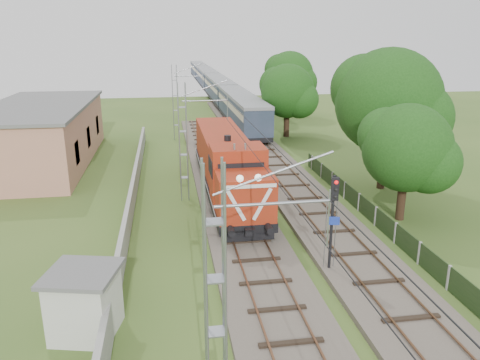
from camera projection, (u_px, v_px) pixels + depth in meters
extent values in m
plane|color=#395620|center=(263.00, 282.00, 21.58)|extent=(140.00, 140.00, 0.00)
cube|color=#6B6054|center=(239.00, 222.00, 28.14)|extent=(4.20, 70.00, 0.30)
cube|color=black|center=(239.00, 219.00, 28.08)|extent=(2.40, 70.00, 0.10)
cube|color=brown|center=(225.00, 218.00, 27.93)|extent=(0.08, 70.00, 0.05)
cube|color=brown|center=(253.00, 217.00, 28.19)|extent=(0.08, 70.00, 0.05)
cube|color=#6B6054|center=(272.00, 163.00, 41.16)|extent=(4.20, 80.00, 0.30)
cube|color=black|center=(272.00, 161.00, 41.10)|extent=(2.40, 80.00, 0.10)
cube|color=brown|center=(263.00, 161.00, 40.95)|extent=(0.08, 80.00, 0.05)
cube|color=brown|center=(282.00, 160.00, 41.21)|extent=(0.08, 80.00, 0.05)
cylinder|color=gray|center=(273.00, 204.00, 11.80)|extent=(3.00, 0.08, 0.08)
cylinder|color=gray|center=(205.00, 101.00, 30.67)|extent=(3.00, 0.08, 0.08)
cylinder|color=gray|center=(188.00, 76.00, 49.55)|extent=(3.00, 0.08, 0.08)
cylinder|color=black|center=(227.00, 120.00, 31.28)|extent=(0.03, 70.00, 0.03)
cylinder|color=black|center=(227.00, 100.00, 30.90)|extent=(0.03, 70.00, 0.03)
cube|color=#9E9E99|center=(133.00, 192.00, 31.70)|extent=(0.25, 40.00, 1.50)
cube|color=tan|center=(41.00, 135.00, 41.23)|extent=(8.00, 20.00, 5.00)
cube|color=#606060|center=(38.00, 106.00, 40.47)|extent=(8.40, 20.40, 0.25)
cube|color=black|center=(77.00, 153.00, 36.25)|extent=(0.10, 1.60, 1.80)
cube|color=black|center=(88.00, 137.00, 41.92)|extent=(0.10, 1.60, 1.80)
cube|color=black|center=(97.00, 125.00, 47.58)|extent=(0.10, 1.60, 1.80)
cube|color=black|center=(396.00, 233.00, 25.43)|extent=(0.05, 32.00, 1.15)
cube|color=#9E9E99|center=(312.00, 163.00, 39.59)|extent=(0.12, 0.12, 1.20)
cube|color=black|center=(227.00, 181.00, 33.22)|extent=(3.18, 18.03, 0.53)
cube|color=black|center=(240.00, 214.00, 27.81)|extent=(2.33, 3.82, 0.53)
cube|color=black|center=(218.00, 164.00, 38.82)|extent=(2.33, 3.82, 0.53)
cube|color=black|center=(249.00, 237.00, 24.94)|extent=(2.76, 0.27, 0.37)
cube|color=maroon|center=(245.00, 196.00, 25.52)|extent=(3.08, 2.65, 2.44)
sphere|color=white|center=(240.00, 179.00, 23.85)|extent=(0.38, 0.38, 0.38)
sphere|color=white|center=(258.00, 178.00, 23.99)|extent=(0.38, 0.38, 0.38)
cube|color=silver|center=(236.00, 206.00, 24.17)|extent=(1.06, 0.06, 1.78)
cube|color=silver|center=(262.00, 204.00, 24.37)|extent=(1.06, 0.06, 1.78)
cube|color=silver|center=(249.00, 186.00, 23.97)|extent=(2.86, 0.06, 0.19)
cube|color=maroon|center=(238.00, 174.00, 27.84)|extent=(3.18, 2.55, 3.39)
cube|color=black|center=(241.00, 171.00, 26.46)|extent=(2.65, 0.06, 0.95)
cube|color=maroon|center=(222.00, 150.00, 35.19)|extent=(2.97, 12.83, 2.76)
cylinder|color=black|center=(228.00, 138.00, 31.68)|extent=(0.47, 0.47, 0.42)
cylinder|color=gray|center=(234.00, 147.00, 26.44)|extent=(0.13, 0.13, 0.37)
cylinder|color=gray|center=(245.00, 147.00, 26.54)|extent=(0.13, 0.13, 0.37)
cube|color=black|center=(241.00, 121.00, 57.00)|extent=(2.91, 22.11, 0.50)
cube|color=#333C55|center=(241.00, 108.00, 56.53)|extent=(3.01, 22.11, 2.71)
cube|color=beige|center=(241.00, 104.00, 56.38)|extent=(3.05, 21.22, 0.75)
cube|color=gray|center=(241.00, 96.00, 56.08)|extent=(3.07, 22.11, 0.35)
cube|color=black|center=(219.00, 98.00, 78.81)|extent=(2.91, 22.11, 0.50)
cube|color=#333C55|center=(219.00, 88.00, 78.34)|extent=(3.01, 22.11, 2.71)
cube|color=beige|center=(219.00, 85.00, 78.19)|extent=(3.05, 21.22, 0.75)
cube|color=gray|center=(219.00, 79.00, 77.90)|extent=(3.07, 22.11, 0.35)
cube|color=black|center=(207.00, 85.00, 100.63)|extent=(2.91, 22.11, 0.50)
cube|color=#333C55|center=(207.00, 77.00, 100.16)|extent=(3.01, 22.11, 2.71)
cube|color=beige|center=(207.00, 75.00, 100.01)|extent=(3.05, 21.22, 0.75)
cube|color=gray|center=(207.00, 70.00, 99.71)|extent=(3.07, 22.11, 0.35)
cube|color=black|center=(199.00, 76.00, 122.44)|extent=(2.91, 22.11, 0.50)
cube|color=#333C55|center=(199.00, 70.00, 121.97)|extent=(3.01, 22.11, 2.71)
cube|color=beige|center=(199.00, 68.00, 121.82)|extent=(3.05, 21.22, 0.75)
cube|color=gray|center=(199.00, 64.00, 121.53)|extent=(3.07, 22.11, 0.35)
cylinder|color=black|center=(331.00, 226.00, 21.65)|extent=(0.14, 0.14, 4.88)
cube|color=black|center=(335.00, 189.00, 20.96)|extent=(0.38, 0.29, 1.07)
sphere|color=red|center=(336.00, 182.00, 20.75)|extent=(0.18, 0.18, 0.18)
sphere|color=black|center=(336.00, 190.00, 20.85)|extent=(0.18, 0.18, 0.18)
sphere|color=black|center=(335.00, 197.00, 20.95)|extent=(0.18, 0.18, 0.18)
cube|color=#19309B|center=(334.00, 221.00, 21.46)|extent=(0.53, 0.18, 0.39)
cube|color=beige|center=(85.00, 305.00, 17.54)|extent=(2.64, 2.64, 2.41)
cube|color=#606060|center=(81.00, 273.00, 17.15)|extent=(3.04, 3.04, 0.16)
cylinder|color=#3A2617|center=(402.00, 195.00, 28.49)|extent=(0.52, 0.52, 3.21)
sphere|color=#163C10|center=(407.00, 148.00, 27.63)|extent=(5.26, 5.26, 5.26)
sphere|color=#163C10|center=(429.00, 162.00, 27.26)|extent=(3.68, 3.68, 3.68)
sphere|color=#163C10|center=(386.00, 136.00, 28.19)|extent=(3.42, 3.42, 3.42)
cylinder|color=#3A2617|center=(383.00, 158.00, 34.25)|extent=(0.57, 0.57, 4.57)
sphere|color=#163C10|center=(388.00, 101.00, 33.02)|extent=(7.48, 7.48, 7.48)
sphere|color=#163C10|center=(414.00, 118.00, 32.50)|extent=(5.24, 5.24, 5.24)
sphere|color=#163C10|center=(364.00, 88.00, 33.82)|extent=(4.86, 4.86, 4.86)
cylinder|color=#3A2617|center=(287.00, 121.00, 52.36)|extent=(0.62, 0.62, 3.61)
sphere|color=#163C10|center=(287.00, 91.00, 51.40)|extent=(5.90, 5.90, 5.90)
sphere|color=#163C10|center=(300.00, 99.00, 50.98)|extent=(4.13, 4.13, 4.13)
sphere|color=#163C10|center=(276.00, 84.00, 52.02)|extent=(3.84, 3.84, 3.84)
cylinder|color=#3A2617|center=(289.00, 102.00, 65.87)|extent=(0.52, 0.52, 4.02)
sphere|color=#163C10|center=(290.00, 75.00, 64.79)|extent=(6.58, 6.58, 6.58)
sphere|color=#163C10|center=(300.00, 83.00, 64.33)|extent=(4.61, 4.61, 4.61)
sphere|color=#163C10|center=(280.00, 69.00, 65.49)|extent=(4.28, 4.28, 4.28)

